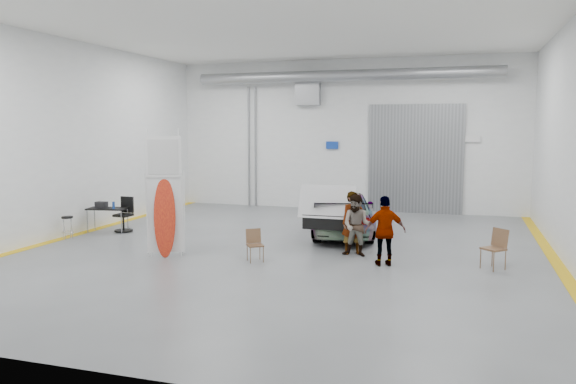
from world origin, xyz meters
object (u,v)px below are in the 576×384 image
(surfboard_display, at_px, (161,206))
(office_chair, at_px, (125,217))
(person_a, at_px, (353,223))
(person_c, at_px, (385,231))
(shop_stool, at_px, (68,228))
(work_table, at_px, (106,208))
(folding_chair_near, at_px, (255,252))
(sedan_car, at_px, (343,213))
(person_b, at_px, (357,225))
(folding_chair_far, at_px, (493,257))

(surfboard_display, height_order, office_chair, surfboard_display)
(person_a, xyz_separation_m, surfboard_display, (-4.64, -1.80, 0.50))
(person_c, relative_size, shop_stool, 2.48)
(shop_stool, xyz_separation_m, work_table, (0.37, 1.38, 0.43))
(person_c, bearing_deg, folding_chair_near, -9.86)
(person_c, bearing_deg, office_chair, -32.71)
(sedan_car, height_order, surfboard_display, surfboard_display)
(person_a, distance_m, office_chair, 7.66)
(person_b, height_order, surfboard_display, surfboard_display)
(person_b, bearing_deg, person_c, -39.22)
(surfboard_display, bearing_deg, person_a, -0.90)
(sedan_car, distance_m, work_table, 7.55)
(surfboard_display, distance_m, folding_chair_near, 2.72)
(folding_chair_near, xyz_separation_m, work_table, (-5.96, 2.31, 0.52))
(sedan_car, relative_size, work_table, 3.53)
(surfboard_display, xyz_separation_m, work_table, (-3.48, 2.56, -0.57))
(person_a, distance_m, work_table, 8.16)
(person_c, bearing_deg, surfboard_display, -11.58)
(person_b, relative_size, surfboard_display, 0.49)
(shop_stool, relative_size, office_chair, 0.63)
(person_c, xyz_separation_m, surfboard_display, (-5.61, -0.79, 0.48))
(person_b, height_order, person_c, person_c)
(sedan_car, xyz_separation_m, person_c, (1.78, -3.64, 0.18))
(person_c, height_order, shop_stool, person_c)
(work_table, bearing_deg, surfboard_display, -36.38)
(person_b, xyz_separation_m, folding_chair_near, (-2.30, -1.34, -0.55))
(folding_chair_near, xyz_separation_m, office_chair, (-5.43, 2.53, 0.23))
(person_a, relative_size, shop_stool, 2.43)
(person_c, bearing_deg, shop_stool, -21.99)
(person_b, height_order, shop_stool, person_b)
(sedan_car, xyz_separation_m, person_a, (0.80, -2.63, 0.16))
(person_b, bearing_deg, work_table, 177.97)
(surfboard_display, height_order, folding_chair_near, surfboard_display)
(folding_chair_near, relative_size, office_chair, 0.74)
(folding_chair_near, bearing_deg, folding_chair_far, -25.50)
(person_a, relative_size, office_chair, 1.53)
(shop_stool, bearing_deg, person_b, 2.68)
(person_a, relative_size, folding_chair_far, 1.74)
(folding_chair_near, relative_size, folding_chair_far, 0.84)
(sedan_car, bearing_deg, shop_stool, 11.28)
(surfboard_display, bearing_deg, person_c, -14.10)
(shop_stool, distance_m, work_table, 1.49)
(person_a, height_order, office_chair, person_a)
(person_a, bearing_deg, person_c, -70.28)
(person_b, relative_size, office_chair, 1.48)
(person_a, relative_size, work_table, 1.27)
(person_c, bearing_deg, work_table, -30.64)
(sedan_car, relative_size, folding_chair_far, 4.85)
(office_chair, bearing_deg, shop_stool, -116.68)
(person_b, distance_m, folding_chair_near, 2.72)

